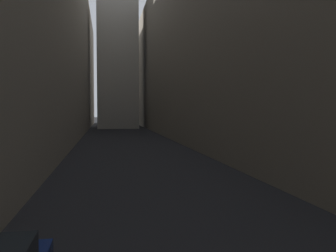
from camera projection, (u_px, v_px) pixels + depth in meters
name	position (u px, v px, depth m)	size (l,w,h in m)	color
ground_plane	(126.00, 140.00, 41.36)	(264.00, 264.00, 0.00)	black
building_block_left	(12.00, 35.00, 40.39)	(15.35, 108.00, 24.80)	gray
building_block_right	(222.00, 44.00, 44.98)	(14.24, 108.00, 24.63)	#756B5B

